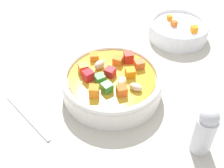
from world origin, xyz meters
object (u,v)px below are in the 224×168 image
at_px(side_bowl_small, 178,29).
at_px(pepper_shaker, 205,130).
at_px(soup_bowl_main, 112,83).
at_px(spoon, 47,138).

distance_m(side_bowl_small, pepper_shaker, 0.33).
relative_size(soup_bowl_main, spoon, 0.84).
bearing_deg(side_bowl_small, soup_bowl_main, -83.25).
distance_m(soup_bowl_main, spoon, 0.16).
bearing_deg(side_bowl_small, pepper_shaker, -46.63).
height_order(soup_bowl_main, spoon, soup_bowl_main).
bearing_deg(soup_bowl_main, spoon, -87.76).
bearing_deg(pepper_shaker, spoon, -137.63).
relative_size(spoon, pepper_shaker, 2.44).
bearing_deg(spoon, side_bowl_small, 96.21).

